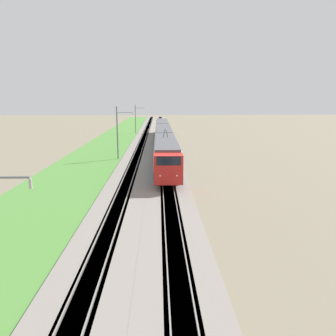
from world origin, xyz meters
TOP-DOWN VIEW (x-y plane):
  - ballast_main at (50.00, 0.00)m, footprint 240.00×4.40m
  - ballast_adjacent at (50.00, -4.40)m, footprint 240.00×4.40m
  - track_main at (50.00, 0.00)m, footprint 240.00×1.57m
  - track_adjacent at (50.00, -4.40)m, footprint 240.00×1.57m
  - grass_verge at (50.00, 6.16)m, footprint 240.00×10.95m
  - passenger_train at (56.58, -4.40)m, footprint 59.78×2.95m
  - catenary_mast_mid at (45.92, 2.73)m, footprint 0.22×2.56m
  - catenary_mast_far at (86.20, 2.72)m, footprint 0.22×2.56m

SIDE VIEW (x-z plane):
  - grass_verge at x=50.00m, z-range 0.00..0.12m
  - ballast_main at x=50.00m, z-range 0.00..0.30m
  - ballast_adjacent at x=50.00m, z-range 0.00..0.30m
  - track_main at x=50.00m, z-range -0.07..0.38m
  - track_adjacent at x=50.00m, z-range -0.07..0.38m
  - passenger_train at x=56.58m, z-range -0.15..5.04m
  - catenary_mast_far at x=86.20m, z-range 0.14..7.96m
  - catenary_mast_mid at x=45.92m, z-range 0.14..8.22m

